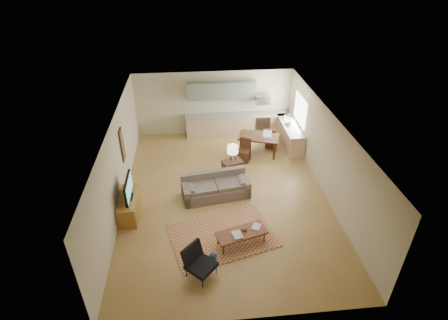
{
  "coord_description": "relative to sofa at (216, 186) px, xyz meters",
  "views": [
    {
      "loc": [
        -0.94,
        -9.09,
        7.05
      ],
      "look_at": [
        0.0,
        0.3,
        1.15
      ],
      "focal_mm": 28.0,
      "sensor_mm": 36.0,
      "label": 1
    }
  ],
  "objects": [
    {
      "name": "console_table",
      "position": [
        0.65,
        0.88,
        -0.01
      ],
      "size": [
        0.75,
        0.62,
        0.76
      ],
      "primitive_type": null,
      "rotation": [
        0.0,
        0.0,
        0.32
      ],
      "color": "#361E12",
      "rests_on": "floor"
    },
    {
      "name": "kitchen_counter_back",
      "position": [
        1.21,
        4.23,
        0.07
      ],
      "size": [
        4.26,
        0.64,
        0.92
      ],
      "primitive_type": null,
      "color": "tan",
      "rests_on": "ground"
    },
    {
      "name": "book_b",
      "position": [
        0.86,
        -1.96,
        0.04
      ],
      "size": [
        0.45,
        0.47,
        0.02
      ],
      "primitive_type": "imported",
      "rotation": [
        0.0,
        0.0,
        -0.44
      ],
      "color": "navy",
      "rests_on": "coffee_table"
    },
    {
      "name": "kitchen_range",
      "position": [
        2.31,
        4.23,
        0.06
      ],
      "size": [
        0.62,
        0.62,
        0.9
      ],
      "primitive_type": "cube",
      "color": "#A5A8AD",
      "rests_on": "ground"
    },
    {
      "name": "tv_credenza",
      "position": [
        -2.65,
        -0.62,
        -0.06
      ],
      "size": [
        0.54,
        1.4,
        0.64
      ],
      "primitive_type": null,
      "color": "#8E5D23",
      "rests_on": "floor"
    },
    {
      "name": "kitchen_microwave",
      "position": [
        2.31,
        4.25,
        1.16
      ],
      "size": [
        0.62,
        0.4,
        0.35
      ],
      "primitive_type": "cube",
      "color": "#A5A8AD",
      "rests_on": "room"
    },
    {
      "name": "sofa",
      "position": [
        0.0,
        0.0,
        0.0
      ],
      "size": [
        2.35,
        1.3,
        0.77
      ],
      "primitive_type": null,
      "rotation": [
        0.0,
        0.0,
        0.15
      ],
      "color": "#64554E",
      "rests_on": "floor"
    },
    {
      "name": "triptych",
      "position": [
        0.21,
        4.52,
        1.36
      ],
      "size": [
        1.7,
        0.04,
        0.5
      ],
      "primitive_type": null,
      "color": "#FFE7C3",
      "rests_on": "room"
    },
    {
      "name": "tv",
      "position": [
        -2.6,
        -0.62,
        0.58
      ],
      "size": [
        0.11,
        1.07,
        0.64
      ],
      "primitive_type": null,
      "color": "black",
      "rests_on": "tv_credenza"
    },
    {
      "name": "soap_bottle",
      "position": [
        3.14,
        3.66,
        0.63
      ],
      "size": [
        0.12,
        0.13,
        0.19
      ],
      "primitive_type": "imported",
      "rotation": [
        0.0,
        0.0,
        0.22
      ],
      "color": "#FFE7C3",
      "rests_on": "kitchen_counter_right"
    },
    {
      "name": "kitchen_counter_right",
      "position": [
        3.24,
        3.05,
        0.07
      ],
      "size": [
        0.64,
        2.26,
        0.92
      ],
      "primitive_type": null,
      "color": "tan",
      "rests_on": "ground"
    },
    {
      "name": "laptop",
      "position": [
        2.17,
        2.46,
        0.49
      ],
      "size": [
        0.38,
        0.32,
        0.24
      ],
      "primitive_type": null,
      "rotation": [
        0.0,
        0.0,
        -0.3
      ],
      "color": "#A5A8AD",
      "rests_on": "dining_table"
    },
    {
      "name": "rug",
      "position": [
        0.03,
        -1.84,
        -0.38
      ],
      "size": [
        3.24,
        2.63,
        0.02
      ],
      "primitive_type": "cube",
      "rotation": [
        0.0,
        0.0,
        0.27
      ],
      "color": "brown",
      "rests_on": "floor"
    },
    {
      "name": "window_right",
      "position": [
        3.54,
        3.05,
        1.16
      ],
      "size": [
        0.02,
        1.4,
        1.05
      ],
      "primitive_type": "cube",
      "color": "white",
      "rests_on": "room"
    },
    {
      "name": "vase",
      "position": [
        0.62,
        -2.09,
        0.11
      ],
      "size": [
        0.2,
        0.2,
        0.16
      ],
      "primitive_type": "imported",
      "rotation": [
        0.0,
        0.0,
        0.16
      ],
      "color": "black",
      "rests_on": "coffee_table"
    },
    {
      "name": "room",
      "position": [
        0.31,
        0.05,
        0.96
      ],
      "size": [
        9.0,
        9.0,
        9.0
      ],
      "color": "olive",
      "rests_on": "ground"
    },
    {
      "name": "upper_cabinets",
      "position": [
        0.61,
        4.38,
        1.56
      ],
      "size": [
        2.8,
        0.34,
        0.7
      ],
      "primitive_type": "cube",
      "color": "slate",
      "rests_on": "room"
    },
    {
      "name": "wall_art_left",
      "position": [
        -2.9,
        0.95,
        1.16
      ],
      "size": [
        0.06,
        0.42,
        1.1
      ],
      "primitive_type": null,
      "color": "brown",
      "rests_on": "room"
    },
    {
      "name": "dining_chair_far",
      "position": [
        2.5,
        3.03,
        0.05
      ],
      "size": [
        0.57,
        0.58,
        0.87
      ],
      "primitive_type": null,
      "rotation": [
        0.0,
        0.0,
        2.66
      ],
      "color": "#361E12",
      "rests_on": "floor"
    },
    {
      "name": "book_a",
      "position": [
        0.28,
        -2.31,
        0.04
      ],
      "size": [
        0.39,
        0.44,
        0.03
      ],
      "primitive_type": "imported",
      "rotation": [
        0.0,
        0.0,
        0.22
      ],
      "color": "maroon",
      "rests_on": "coffee_table"
    },
    {
      "name": "coffee_table",
      "position": [
        0.53,
        -2.18,
        -0.18
      ],
      "size": [
        1.48,
        0.91,
        0.42
      ],
      "primitive_type": null,
      "rotation": [
        0.0,
        0.0,
        0.28
      ],
      "color": "#532B16",
      "rests_on": "floor"
    },
    {
      "name": "dining_table",
      "position": [
        1.87,
        2.56,
        -0.01
      ],
      "size": [
        1.7,
        1.3,
        0.76
      ],
      "primitive_type": null,
      "rotation": [
        0.0,
        0.0,
        -0.33
      ],
      "color": "#361E12",
      "rests_on": "floor"
    },
    {
      "name": "table_lamp",
      "position": [
        0.65,
        0.88,
        0.67
      ],
      "size": [
        0.46,
        0.46,
        0.61
      ],
      "primitive_type": null,
      "rotation": [
        0.0,
        0.0,
        0.3
      ],
      "color": "beige",
      "rests_on": "console_table"
    },
    {
      "name": "dining_chair_near",
      "position": [
        1.23,
        2.09,
        0.06
      ],
      "size": [
        0.57,
        0.58,
        0.88
      ],
      "primitive_type": null,
      "rotation": [
        0.0,
        0.0,
        -0.46
      ],
      "color": "#361E12",
      "rests_on": "floor"
    },
    {
      "name": "armchair",
      "position": [
        -0.6,
        -3.15,
        0.03
      ],
      "size": [
        1.03,
        1.03,
        0.83
      ],
      "primitive_type": null,
      "rotation": [
        0.0,
        0.0,
        0.81
      ],
      "color": "black",
      "rests_on": "floor"
    }
  ]
}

